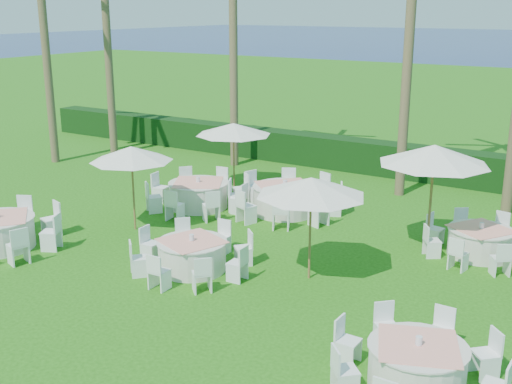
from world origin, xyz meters
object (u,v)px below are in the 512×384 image
at_px(banquet_table_f, 480,241).
at_px(umbrella_c, 234,129).
at_px(umbrella_a, 131,154).
at_px(umbrella_b, 311,187).
at_px(banquet_table_c, 417,364).
at_px(banquet_table_d, 199,194).
at_px(banquet_table_e, 285,199).
at_px(banquet_table_b, 192,254).
at_px(umbrella_d, 434,155).

relative_size(banquet_table_f, umbrella_c, 1.11).
xyz_separation_m(umbrella_a, umbrella_b, (5.76, -0.45, 0.02)).
bearing_deg(banquet_table_c, umbrella_b, 139.97).
distance_m(banquet_table_d, umbrella_b, 6.51).
height_order(banquet_table_e, umbrella_c, umbrella_c).
bearing_deg(umbrella_c, banquet_table_f, -12.30).
relative_size(umbrella_a, umbrella_c, 0.93).
height_order(banquet_table_d, banquet_table_e, banquet_table_e).
bearing_deg(banquet_table_f, banquet_table_c, -85.64).
distance_m(banquet_table_b, banquet_table_d, 4.98).
distance_m(banquet_table_d, umbrella_c, 2.91).
relative_size(umbrella_b, umbrella_d, 0.89).
height_order(umbrella_a, umbrella_d, umbrella_d).
height_order(umbrella_b, umbrella_c, umbrella_b).
height_order(banquet_table_d, banquet_table_f, banquet_table_d).
xyz_separation_m(banquet_table_b, banquet_table_e, (-0.27, 5.01, 0.07)).
height_order(banquet_table_d, umbrella_d, umbrella_d).
bearing_deg(banquet_table_f, umbrella_d, -156.24).
xyz_separation_m(banquet_table_b, umbrella_a, (-3.15, 1.47, 1.80)).
bearing_deg(banquet_table_d, umbrella_b, -29.27).
relative_size(umbrella_b, umbrella_c, 0.98).
relative_size(banquet_table_b, banquet_table_f, 1.02).
xyz_separation_m(banquet_table_c, umbrella_a, (-9.28, 3.41, 1.80)).
bearing_deg(banquet_table_b, umbrella_d, 42.19).
relative_size(banquet_table_c, umbrella_d, 1.03).
relative_size(banquet_table_d, banquet_table_f, 1.14).
bearing_deg(umbrella_b, umbrella_d, 58.53).
xyz_separation_m(banquet_table_c, banquet_table_f, (-0.50, 6.49, -0.01)).
height_order(banquet_table_b, banquet_table_d, banquet_table_d).
relative_size(banquet_table_d, umbrella_c, 1.27).
relative_size(banquet_table_c, banquet_table_d, 0.89).
relative_size(banquet_table_f, umbrella_d, 1.01).
distance_m(banquet_table_f, umbrella_b, 5.00).
xyz_separation_m(banquet_table_d, banquet_table_f, (8.49, 0.47, -0.05)).
height_order(banquet_table_d, umbrella_c, umbrella_c).
bearing_deg(banquet_table_e, banquet_table_f, -4.39).
bearing_deg(banquet_table_b, banquet_table_c, -17.50).
height_order(banquet_table_e, umbrella_a, umbrella_a).
bearing_deg(banquet_table_f, umbrella_a, -160.66).
bearing_deg(banquet_table_e, banquet_table_d, -160.34).
height_order(banquet_table_c, banquet_table_d, banquet_table_d).
height_order(banquet_table_e, umbrella_b, umbrella_b).
height_order(banquet_table_f, umbrella_a, umbrella_a).
height_order(umbrella_c, umbrella_d, umbrella_d).
xyz_separation_m(umbrella_a, umbrella_c, (0.06, 4.99, -0.09)).
bearing_deg(banquet_table_e, umbrella_b, -54.18).
bearing_deg(banquet_table_c, umbrella_d, 105.73).
bearing_deg(banquet_table_e, banquet_table_c, -47.34).
height_order(banquet_table_e, banquet_table_f, banquet_table_e).
distance_m(banquet_table_b, banquet_table_f, 7.25).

